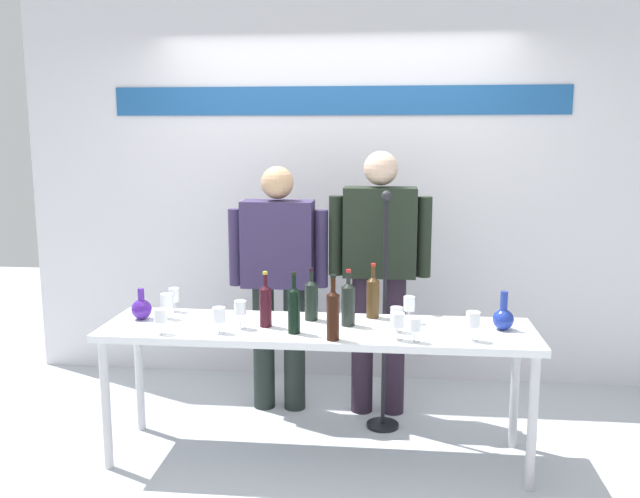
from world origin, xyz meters
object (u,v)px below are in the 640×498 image
display_table (317,338)px  wine_bottle_4 (348,303)px  wine_glass_left_4 (174,295)px  decanter_blue_right (503,317)px  wine_glass_right_0 (409,304)px  wine_glass_left_0 (160,316)px  presenter_right (379,264)px  wine_glass_left_2 (167,301)px  wine_bottle_1 (333,313)px  microphone_stand (384,351)px  wine_bottle_3 (266,304)px  wine_bottle_2 (311,298)px  decanter_blue_left (142,308)px  presenter_left (278,272)px  wine_bottle_0 (373,296)px  wine_glass_right_3 (396,314)px  wine_glass_right_1 (398,320)px  wine_glass_left_1 (219,315)px  wine_glass_right_2 (473,320)px  wine_glass_left_3 (240,308)px  wine_bottle_5 (294,308)px  wine_glass_right_4 (415,325)px

display_table → wine_bottle_4: (0.17, 0.04, 0.19)m
wine_glass_left_4 → decanter_blue_right: bearing=-5.6°
wine_glass_right_0 → wine_glass_left_0: bearing=-164.8°
presenter_right → wine_glass_left_2: 1.34m
wine_bottle_1 → wine_glass_left_2: bearing=162.8°
microphone_stand → wine_glass_right_0: bearing=-65.5°
wine_glass_left_0 → display_table: bearing=15.4°
wine_bottle_3 → wine_glass_left_0: size_ratio=2.28×
presenter_right → wine_bottle_2: (-0.37, -0.54, -0.10)m
decanter_blue_left → presenter_right: size_ratio=0.11×
presenter_left → wine_bottle_0: size_ratio=5.07×
decanter_blue_right → wine_bottle_2: size_ratio=0.71×
presenter_right → wine_glass_right_3: bearing=-81.8°
wine_glass_left_0 → microphone_stand: bearing=29.4°
wine_bottle_4 → wine_glass_right_1: bearing=-41.6°
wine_bottle_1 → wine_glass_left_1: size_ratio=2.44×
presenter_right → wine_glass_left_0: size_ratio=12.62×
wine_glass_right_2 → wine_glass_left_3: bearing=175.6°
display_table → decanter_blue_right: (1.00, 0.05, 0.13)m
presenter_right → wine_bottle_5: presenter_right is taller
wine_bottle_0 → wine_bottle_3: bearing=-157.2°
wine_glass_right_0 → microphone_stand: (-0.14, 0.30, -0.38)m
presenter_right → wine_glass_left_3: (-0.73, -0.74, -0.11)m
presenter_left → wine_glass_left_2: 0.81m
presenter_right → wine_glass_right_4: (0.19, -0.89, -0.13)m
display_table → wine_bottle_4: 0.26m
decanter_blue_right → wine_glass_right_2: bearing=-131.0°
wine_glass_left_2 → wine_glass_right_4: bearing=-12.0°
decanter_blue_left → presenter_left: bearing=42.3°
wine_bottle_0 → wine_bottle_1: 0.49m
wine_bottle_5 → wine_glass_left_1: wine_bottle_5 is taller
presenter_right → wine_glass_right_1: (0.11, -0.87, -0.12)m
presenter_left → wine_glass_right_3: size_ratio=11.77×
decanter_blue_left → wine_glass_left_3: bearing=-11.5°
wine_glass_right_2 → decanter_blue_left: bearing=173.3°
decanter_blue_right → wine_glass_right_3: size_ratio=1.56×
wine_glass_left_3 → wine_glass_left_4: (-0.47, 0.30, -0.01)m
wine_glass_left_0 → wine_glass_right_1: size_ratio=0.93×
wine_glass_right_1 → wine_glass_right_2: bearing=4.2°
display_table → presenter_right: 0.80m
wine_bottle_2 → wine_glass_left_4: size_ratio=2.10×
wine_bottle_3 → wine_glass_left_1: 0.27m
wine_glass_right_0 → wine_glass_right_4: wine_glass_right_0 is taller
decanter_blue_right → wine_bottle_3: (-1.28, -0.07, 0.06)m
display_table → wine_glass_left_0: size_ratio=17.52×
display_table → decanter_blue_right: decanter_blue_right is taller
wine_bottle_5 → wine_glass_right_0: wine_bottle_5 is taller
wine_glass_left_2 → microphone_stand: size_ratio=0.10×
decanter_blue_left → wine_bottle_0: wine_bottle_0 is taller
wine_bottle_2 → wine_glass_left_1: wine_bottle_2 is taller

